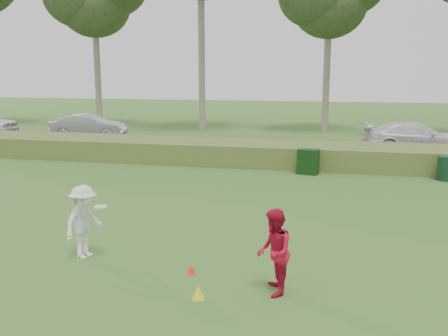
% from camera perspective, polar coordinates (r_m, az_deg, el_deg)
% --- Properties ---
extents(ground, '(120.00, 120.00, 0.00)m').
position_cam_1_polar(ground, '(10.36, -5.20, -11.20)').
color(ground, '#326220').
rests_on(ground, ground).
extents(reed_strip, '(80.00, 3.00, 0.90)m').
position_cam_1_polar(reed_strip, '(21.59, 4.90, 1.69)').
color(reed_strip, '#4E6428').
rests_on(reed_strip, ground).
extents(park_road, '(80.00, 6.00, 0.06)m').
position_cam_1_polar(park_road, '(26.55, 6.48, 2.47)').
color(park_road, '#2D2D2D').
rests_on(park_road, ground).
extents(player_white, '(0.94, 1.13, 1.57)m').
position_cam_1_polar(player_white, '(10.99, -15.72, -5.93)').
color(player_white, white).
rests_on(player_white, ground).
extents(player_red, '(0.72, 0.85, 1.55)m').
position_cam_1_polar(player_red, '(8.93, 5.73, -9.56)').
color(player_red, red).
rests_on(player_red, ground).
extents(cone_orange, '(0.17, 0.17, 0.19)m').
position_cam_1_polar(cone_orange, '(9.97, -3.79, -11.48)').
color(cone_orange, '#FF330D').
rests_on(cone_orange, ground).
extents(cone_yellow, '(0.22, 0.22, 0.25)m').
position_cam_1_polar(cone_yellow, '(8.97, -2.95, -13.95)').
color(cone_yellow, yellow).
rests_on(cone_yellow, ground).
extents(utility_cabinet, '(0.86, 0.62, 0.98)m').
position_cam_1_polar(utility_cabinet, '(19.53, 9.59, 0.71)').
color(utility_cabinet, black).
rests_on(utility_cabinet, ground).
extents(trash_bin, '(0.75, 0.75, 0.89)m').
position_cam_1_polar(trash_bin, '(19.86, 24.03, -0.04)').
color(trash_bin, black).
rests_on(trash_bin, ground).
extents(car_mid, '(4.52, 2.33, 1.42)m').
position_cam_1_polar(car_mid, '(30.33, -15.21, 4.61)').
color(car_mid, '#BCBCC1').
rests_on(car_mid, park_road).
extents(car_right, '(5.19, 2.63, 1.45)m').
position_cam_1_polar(car_right, '(25.93, 21.02, 3.29)').
color(car_right, white).
rests_on(car_right, park_road).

